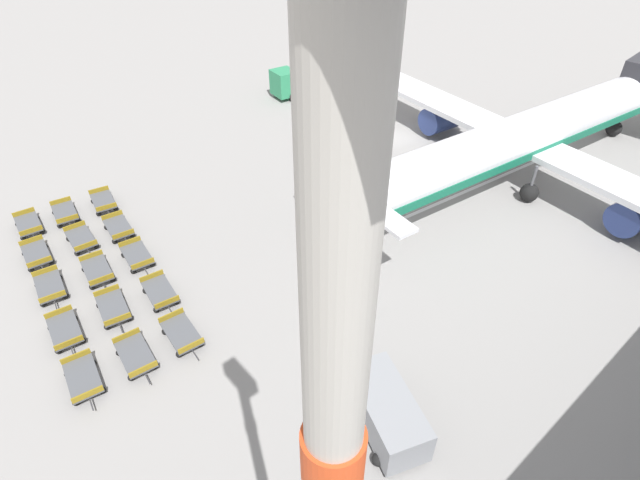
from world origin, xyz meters
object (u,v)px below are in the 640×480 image
at_px(fuel_tanker_primary, 315,78).
at_px(baggage_dolly_row_mid_b_col_d, 160,292).
at_px(baggage_dolly_row_near_col_c, 50,287).
at_px(baggage_dolly_row_mid_a_col_d, 113,308).
at_px(baggage_dolly_row_near_col_a, 29,225).
at_px(baggage_dolly_row_mid_a_col_c, 97,271).
at_px(baggage_dolly_row_mid_a_col_e, 136,356).
at_px(baggage_dolly_row_mid_b_col_b, 119,228).
at_px(airplane, 536,133).
at_px(baggage_dolly_row_mid_b_col_c, 137,256).
at_px(baggage_dolly_row_mid_b_col_a, 103,202).
at_px(baggage_dolly_row_mid_a_col_b, 81,239).
at_px(baggage_dolly_row_near_col_e, 83,379).
at_px(baggage_dolly_row_near_col_d, 65,331).
at_px(baggage_dolly_row_near_col_b, 37,254).
at_px(service_van, 386,411).
at_px(baggage_dolly_row_mid_b_col_e, 182,334).
at_px(baggage_dolly_row_mid_a_col_a, 65,213).

xyz_separation_m(fuel_tanker_primary, baggage_dolly_row_mid_b_col_d, (18.66, -27.54, -0.88)).
distance_m(baggage_dolly_row_near_col_c, baggage_dolly_row_mid_a_col_d, 4.59).
bearing_deg(baggage_dolly_row_near_col_a, baggage_dolly_row_mid_a_col_c, 12.67).
relative_size(baggage_dolly_row_mid_a_col_c, baggage_dolly_row_mid_a_col_e, 1.00).
xyz_separation_m(baggage_dolly_row_mid_a_col_e, baggage_dolly_row_mid_b_col_b, (-11.05, 3.79, 0.00)).
distance_m(airplane, baggage_dolly_row_mid_b_col_b, 31.45).
height_order(baggage_dolly_row_mid_a_col_e, baggage_dolly_row_mid_b_col_c, same).
distance_m(baggage_dolly_row_mid_a_col_e, baggage_dolly_row_mid_b_col_a, 15.45).
xyz_separation_m(baggage_dolly_row_mid_a_col_b, baggage_dolly_row_mid_a_col_d, (7.48, -0.94, 0.00)).
height_order(baggage_dolly_row_near_col_c, baggage_dolly_row_near_col_e, same).
xyz_separation_m(baggage_dolly_row_near_col_d, baggage_dolly_row_mid_a_col_d, (0.06, 2.61, 0.00)).
distance_m(fuel_tanker_primary, baggage_dolly_row_near_col_d, 37.38).
xyz_separation_m(fuel_tanker_primary, baggage_dolly_row_mid_a_col_d, (18.11, -30.11, -0.88)).
relative_size(baggage_dolly_row_near_col_b, baggage_dolly_row_mid_a_col_d, 0.99).
height_order(baggage_dolly_row_near_col_d, baggage_dolly_row_near_col_e, same).
bearing_deg(baggage_dolly_row_mid_a_col_b, baggage_dolly_row_near_col_d, -25.62).
distance_m(service_van, baggage_dolly_row_mid_b_col_e, 11.42).
height_order(baggage_dolly_row_mid_a_col_c, baggage_dolly_row_mid_b_col_d, same).
distance_m(fuel_tanker_primary, baggage_dolly_row_near_col_a, 32.02).
distance_m(baggage_dolly_row_near_col_d, baggage_dolly_row_mid_b_col_c, 6.54).
relative_size(baggage_dolly_row_near_col_d, baggage_dolly_row_mid_a_col_c, 1.00).
height_order(service_van, baggage_dolly_row_mid_b_col_d, service_van).
distance_m(baggage_dolly_row_near_col_c, baggage_dolly_row_mid_a_col_a, 7.87).
distance_m(baggage_dolly_row_near_col_c, baggage_dolly_row_mid_b_col_b, 6.21).
distance_m(baggage_dolly_row_near_col_a, baggage_dolly_row_mid_a_col_b, 4.50).
xyz_separation_m(baggage_dolly_row_mid_a_col_d, baggage_dolly_row_mid_a_col_e, (3.98, -0.47, 0.00)).
distance_m(service_van, baggage_dolly_row_mid_b_col_d, 14.68).
height_order(baggage_dolly_row_mid_a_col_a, baggage_dolly_row_mid_a_col_c, same).
relative_size(baggage_dolly_row_mid_b_col_c, baggage_dolly_row_mid_b_col_e, 1.00).
distance_m(airplane, baggage_dolly_row_near_col_c, 35.39).
bearing_deg(fuel_tanker_primary, baggage_dolly_row_mid_b_col_e, -51.56).
distance_m(baggage_dolly_row_mid_a_col_a, baggage_dolly_row_mid_b_col_b, 4.68).
bearing_deg(airplane, baggage_dolly_row_near_col_b, -113.29).
xyz_separation_m(baggage_dolly_row_near_col_b, baggage_dolly_row_mid_a_col_c, (4.05, 2.32, 0.00)).
bearing_deg(baggage_dolly_row_near_col_d, baggage_dolly_row_near_col_b, 173.80).
bearing_deg(airplane, baggage_dolly_row_near_col_e, -94.88).
distance_m(baggage_dolly_row_mid_a_col_a, baggage_dolly_row_mid_b_col_c, 7.99).
relative_size(service_van, baggage_dolly_row_near_col_b, 1.49).
bearing_deg(baggage_dolly_row_near_col_a, fuel_tanker_primary, 102.03).
relative_size(baggage_dolly_row_near_col_d, baggage_dolly_row_mid_a_col_e, 1.00).
height_order(baggage_dolly_row_near_col_d, baggage_dolly_row_mid_a_col_d, same).
height_order(service_van, baggage_dolly_row_mid_a_col_d, service_van).
xyz_separation_m(service_van, baggage_dolly_row_mid_b_col_a, (-25.56, -2.69, -0.66)).
distance_m(service_van, baggage_dolly_row_near_col_a, 27.24).
xyz_separation_m(baggage_dolly_row_near_col_b, baggage_dolly_row_mid_a_col_b, (0.26, 2.72, 0.00)).
relative_size(airplane, baggage_dolly_row_near_col_a, 11.93).
xyz_separation_m(baggage_dolly_row_near_col_a, baggage_dolly_row_near_col_b, (3.70, -0.58, 0.00)).
bearing_deg(baggage_dolly_row_mid_a_col_a, baggage_dolly_row_mid_b_col_d, 6.81).
height_order(baggage_dolly_row_near_col_e, baggage_dolly_row_mid_b_col_b, same).
distance_m(baggage_dolly_row_mid_a_col_a, baggage_dolly_row_mid_a_col_d, 11.28).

